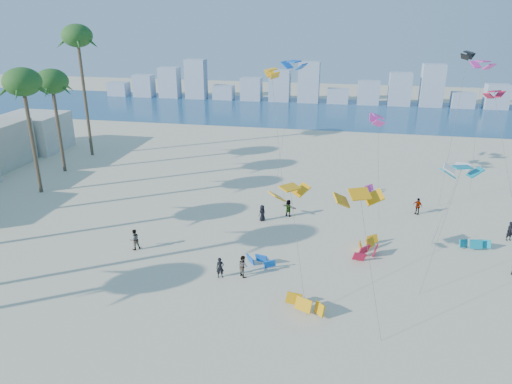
# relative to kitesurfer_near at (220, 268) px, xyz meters

# --- Properties ---
(ground) EXTENTS (220.00, 220.00, 0.00)m
(ground) POSITION_rel_kitesurfer_near_xyz_m (-1.54, -9.70, -0.80)
(ground) COLOR beige
(ground) RESTS_ON ground
(ocean) EXTENTS (220.00, 220.00, 0.00)m
(ocean) POSITION_rel_kitesurfer_near_xyz_m (-1.54, 62.30, -0.79)
(ocean) COLOR navy
(ocean) RESTS_ON ground
(kitesurfer_near) EXTENTS (0.67, 0.55, 1.59)m
(kitesurfer_near) POSITION_rel_kitesurfer_near_xyz_m (0.00, 0.00, 0.00)
(kitesurfer_near) COLOR black
(kitesurfer_near) RESTS_ON ground
(kitesurfer_mid) EXTENTS (1.02, 1.02, 1.66)m
(kitesurfer_mid) POSITION_rel_kitesurfer_near_xyz_m (1.60, 0.54, 0.04)
(kitesurfer_mid) COLOR gray
(kitesurfer_mid) RESTS_ON ground
(kitesurfers_far) EXTENTS (31.69, 13.03, 1.82)m
(kitesurfers_far) POSITION_rel_kitesurfer_near_xyz_m (8.82, 8.37, 0.06)
(kitesurfers_far) COLOR black
(kitesurfers_far) RESTS_ON ground
(grounded_kites) EXTENTS (19.70, 25.02, 0.92)m
(grounded_kites) POSITION_rel_kitesurfer_near_xyz_m (10.16, 5.97, -0.37)
(grounded_kites) COLOR blue
(grounded_kites) RESTS_ON ground
(flying_kites) EXTENTS (24.83, 30.97, 15.28)m
(flying_kites) POSITION_rel_kitesurfer_near_xyz_m (11.37, 12.60, 9.64)
(flying_kites) COLOR orange
(flying_kites) RESTS_ON ground
(distant_skyline) EXTENTS (85.00, 3.00, 8.40)m
(distant_skyline) POSITION_rel_kitesurfer_near_xyz_m (-2.73, 72.30, 2.29)
(distant_skyline) COLOR #9EADBF
(distant_skyline) RESTS_ON ground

